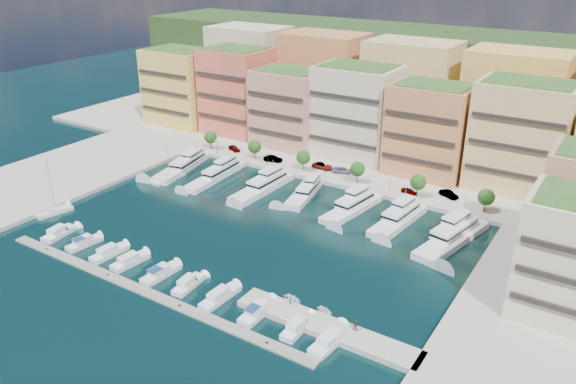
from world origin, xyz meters
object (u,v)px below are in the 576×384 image
at_px(tree_4, 418,182).
at_px(yacht_3, 305,192).
at_px(tree_1, 255,147).
at_px(tender_0, 293,301).
at_px(yacht_2, 264,185).
at_px(yacht_4, 353,207).
at_px(sailboat_2, 168,179).
at_px(sailboat_0, 54,212).
at_px(cruiser_0, 59,233).
at_px(cruiser_7, 257,312).
at_px(yacht_0, 183,165).
at_px(yacht_1, 217,174).
at_px(lamppost_1, 268,156).
at_px(tender_3, 354,326).
at_px(person_0, 290,301).
at_px(car_0, 234,148).
at_px(person_1, 355,325).
at_px(tree_2, 303,157).
at_px(cruiser_9, 330,341).
at_px(lamppost_3, 391,184).
at_px(cruiser_2, 109,253).
at_px(tree_0, 211,137).
at_px(cruiser_6, 220,297).
at_px(car_5, 449,194).
at_px(yacht_6, 454,236).
at_px(yacht_5, 399,218).
at_px(lamppost_2, 325,169).
at_px(car_4, 409,191).
at_px(cruiser_5, 188,284).
at_px(car_1, 273,159).
at_px(car_3, 342,170).
at_px(lamppost_0, 216,145).
at_px(cruiser_3, 130,261).
at_px(tree_3, 358,169).
at_px(lamppost_4, 465,201).
at_px(cruiser_1, 84,243).
at_px(car_2, 322,166).
at_px(tender_2, 325,312).
at_px(tree_5, 486,197).

relative_size(tree_4, yacht_3, 0.32).
bearing_deg(tree_1, tender_0, -48.81).
relative_size(yacht_2, yacht_4, 1.09).
bearing_deg(sailboat_2, sailboat_0, -105.27).
xyz_separation_m(cruiser_0, cruiser_7, (51.67, -0.02, 0.02)).
xyz_separation_m(yacht_0, yacht_1, (12.04, -0.15, -0.12)).
height_order(lamppost_1, sailboat_2, sailboat_2).
relative_size(tender_3, person_0, 0.89).
relative_size(car_0, person_1, 2.37).
bearing_deg(tree_2, cruiser_9, -55.36).
xyz_separation_m(lamppost_3, cruiser_2, (-35.86, -55.79, -3.28)).
xyz_separation_m(tree_0, cruiser_6, (50.33, -58.09, -4.20)).
distance_m(yacht_4, person_0, 41.30).
xyz_separation_m(sailboat_2, car_5, (66.23, 26.69, 1.51)).
bearing_deg(yacht_6, tree_0, 168.99).
xyz_separation_m(yacht_3, person_1, (34.46, -41.90, 0.78)).
xyz_separation_m(yacht_5, cruiser_7, (-6.68, -44.77, -0.64)).
relative_size(lamppost_2, sailboat_2, 0.32).
height_order(tree_1, car_4, tree_1).
xyz_separation_m(tree_2, cruiser_5, (11.07, -58.08, -4.20)).
distance_m(car_1, car_3, 20.39).
bearing_deg(cruiser_5, lamppost_0, 125.01).
distance_m(cruiser_5, car_5, 67.72).
relative_size(tree_1, cruiser_9, 0.64).
bearing_deg(sailboat_2, cruiser_5, -42.25).
distance_m(yacht_3, cruiser_7, 49.30).
bearing_deg(cruiser_3, cruiser_6, -0.02).
height_order(tree_3, lamppost_4, tree_3).
xyz_separation_m(tree_1, tree_3, (32.00, 0.00, 0.00)).
height_order(tree_1, cruiser_0, tree_1).
height_order(cruiser_1, car_2, car_2).
bearing_deg(car_4, lamppost_3, 137.76).
bearing_deg(lamppost_3, person_1, -72.40).
xyz_separation_m(lamppost_4, cruiser_7, (-17.65, -55.81, -3.26)).
height_order(tree_1, yacht_6, tree_1).
xyz_separation_m(cruiser_9, car_4, (-10.28, 58.61, 1.16)).
height_order(lamppost_0, car_1, lamppost_0).
xyz_separation_m(tree_1, car_4, (45.85, 0.52, -3.04)).
xyz_separation_m(lamppost_3, cruiser_9, (14.13, -55.79, -3.28)).
height_order(tender_0, car_1, car_1).
xyz_separation_m(cruiser_5, person_0, (19.10, 4.19, 1.22)).
relative_size(cruiser_2, sailboat_0, 0.61).
xyz_separation_m(cruiser_2, car_5, (48.40, 61.89, 1.27)).
xyz_separation_m(cruiser_9, tender_2, (-4.40, 6.27, -0.17)).
height_order(car_0, person_1, person_1).
height_order(cruiser_3, tender_0, cruiser_3).
relative_size(tree_3, tree_5, 1.00).
bearing_deg(tree_0, cruiser_2, -69.13).
height_order(yacht_3, cruiser_7, yacht_3).
distance_m(lamppost_0, lamppost_3, 54.00).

